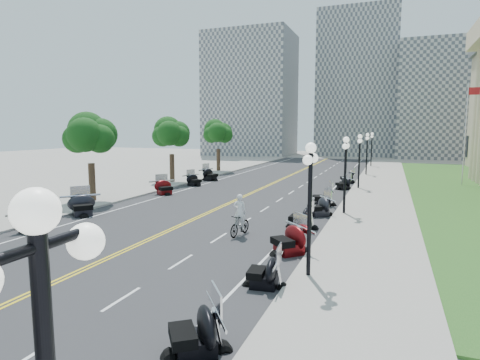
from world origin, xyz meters
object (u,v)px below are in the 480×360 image
at_px(flagpole, 465,135).
at_px(motorcycle_n_3, 264,270).
at_px(bicycle, 240,225).
at_px(cyclist_rider, 240,197).

distance_m(flagpole, motorcycle_n_3, 33.40).
relative_size(motorcycle_n_3, bicycle, 0.93).
height_order(flagpole, cyclist_rider, flagpole).
xyz_separation_m(flagpole, bicycle, (-13.95, -25.20, -4.42)).
bearing_deg(cyclist_rider, flagpole, -118.97).
bearing_deg(bicycle, cyclist_rider, 99.25).
height_order(flagpole, bicycle, flagpole).
relative_size(motorcycle_n_3, cyclist_rider, 0.95).
height_order(flagpole, motorcycle_n_3, flagpole).
xyz_separation_m(bicycle, cyclist_rider, (0.00, 0.00, 1.51)).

